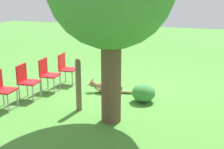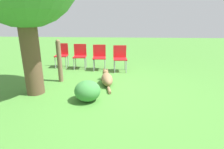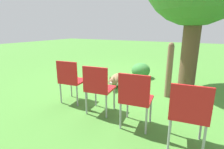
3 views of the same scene
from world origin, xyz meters
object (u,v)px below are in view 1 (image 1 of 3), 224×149
(red_chair_0, at_px, (66,67))
(red_chair_3, at_px, (1,87))
(red_chair_2, at_px, (26,79))
(dog, at_px, (107,87))
(red_chair_1, at_px, (47,73))
(fence_post, at_px, (78,84))

(red_chair_0, bearing_deg, red_chair_3, -107.17)
(red_chair_2, bearing_deg, dog, 28.49)
(red_chair_3, bearing_deg, dog, 40.05)
(red_chair_3, bearing_deg, red_chair_2, 72.83)
(red_chair_0, height_order, red_chair_1, same)
(red_chair_2, height_order, red_chair_3, same)
(red_chair_0, bearing_deg, fence_post, -59.45)
(red_chair_0, distance_m, red_chair_1, 0.73)
(dog, bearing_deg, red_chair_1, 3.87)
(dog, relative_size, red_chair_2, 1.42)
(red_chair_0, bearing_deg, red_chair_2, -107.17)
(dog, relative_size, fence_post, 1.04)
(dog, distance_m, red_chair_2, 2.01)
(fence_post, relative_size, red_chair_2, 1.37)
(red_chair_0, distance_m, red_chair_2, 1.47)
(dog, xyz_separation_m, red_chair_0, (1.35, -0.30, 0.35))
(red_chair_0, relative_size, red_chair_2, 1.00)
(fence_post, xyz_separation_m, red_chair_3, (1.63, 0.54, -0.09))
(dog, distance_m, red_chair_3, 2.58)
(fence_post, relative_size, red_chair_0, 1.37)
(red_chair_0, relative_size, red_chair_1, 1.00)
(red_chair_1, relative_size, red_chair_2, 1.00)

